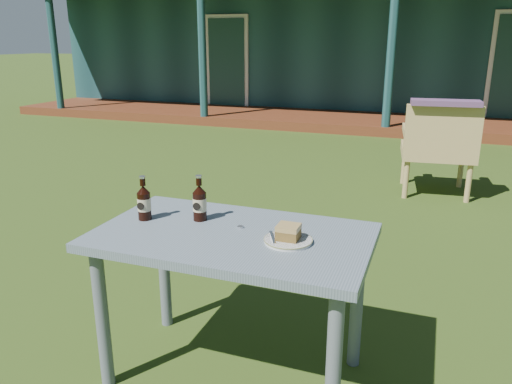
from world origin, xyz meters
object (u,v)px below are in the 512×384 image
at_px(plate, 288,240).
at_px(cafe_table, 233,254).
at_px(cola_bottle_far, 144,202).
at_px(cola_bottle_near, 200,202).
at_px(cake_slice, 288,232).
at_px(armchair_left, 439,144).

bearing_deg(plate, cafe_table, 176.66).
bearing_deg(cola_bottle_far, cola_bottle_near, 18.23).
height_order(plate, cake_slice, cake_slice).
xyz_separation_m(cake_slice, armchair_left, (0.56, 3.34, -0.24)).
height_order(cafe_table, plate, plate).
bearing_deg(armchair_left, plate, -99.58).
relative_size(cake_slice, cola_bottle_near, 0.43).
bearing_deg(cake_slice, armchair_left, 80.41).
distance_m(cola_bottle_near, armchair_left, 3.40).
distance_m(cafe_table, cola_bottle_far, 0.49).
distance_m(cafe_table, plate, 0.28).
bearing_deg(cafe_table, armchair_left, 76.12).
height_order(cafe_table, armchair_left, armchair_left).
relative_size(plate, armchair_left, 0.22).
bearing_deg(cafe_table, plate, -3.34).
bearing_deg(cake_slice, cola_bottle_far, 177.55).
distance_m(cake_slice, armchair_left, 3.40).
distance_m(cake_slice, cola_bottle_near, 0.48).
xyz_separation_m(cola_bottle_near, armchair_left, (1.03, 3.23, -0.28)).
bearing_deg(armchair_left, cola_bottle_near, -107.64).
bearing_deg(cake_slice, cola_bottle_near, 166.43).
distance_m(plate, armchair_left, 3.40).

